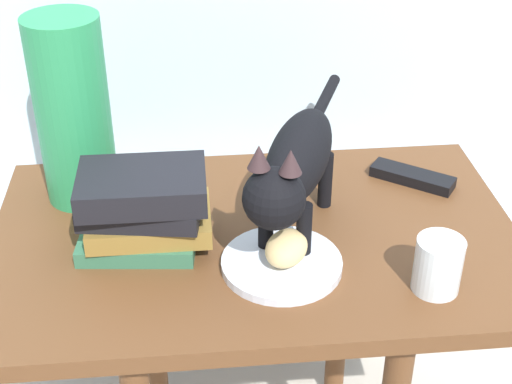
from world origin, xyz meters
The scene contains 8 objects.
side_table centered at (0.00, 0.00, 0.52)m, with size 0.86×0.53×0.60m.
plate centered at (0.03, -0.09, 0.61)m, with size 0.19×0.19×0.01m, color silver.
bread_roll centered at (0.04, -0.10, 0.64)m, with size 0.08×0.06×0.05m, color #E0BC7A.
cat centered at (0.06, -0.01, 0.74)m, with size 0.22×0.45×0.23m.
book_stack centered at (-0.18, -0.01, 0.67)m, with size 0.21×0.15×0.13m.
green_vase centered at (-0.29, 0.15, 0.77)m, with size 0.12×0.12×0.32m, color #288C51.
candle_jar centered at (0.25, -0.16, 0.64)m, with size 0.07×0.07×0.08m.
tv_remote centered at (0.30, 0.13, 0.61)m, with size 0.15×0.04×0.02m, color black.
Camera 1 is at (-0.10, -0.98, 1.31)m, focal length 52.08 mm.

